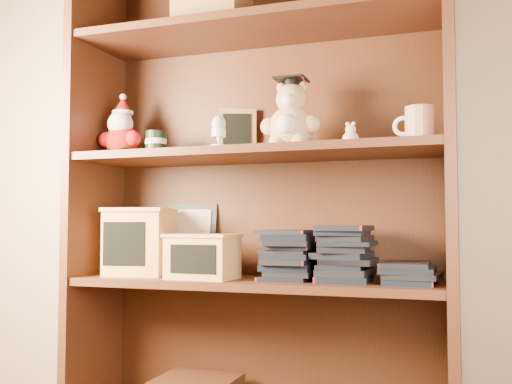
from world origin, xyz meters
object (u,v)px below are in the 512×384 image
bookcase (260,206)px  teacher_mug (419,125)px  grad_teddy_bear (291,121)px  treats_box (140,241)px

bookcase → teacher_mug: size_ratio=13.25×
grad_teddy_bear → treats_box: bearing=179.4°
grad_teddy_bear → treats_box: size_ratio=0.96×
teacher_mug → treats_box: size_ratio=0.51×
bookcase → treats_box: bookcase is taller
treats_box → teacher_mug: bearing=0.1°
teacher_mug → grad_teddy_bear: bearing=-179.0°
treats_box → bookcase: bearing=7.2°
bookcase → grad_teddy_bear: size_ratio=7.03×
bookcase → teacher_mug: (0.50, -0.05, 0.22)m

